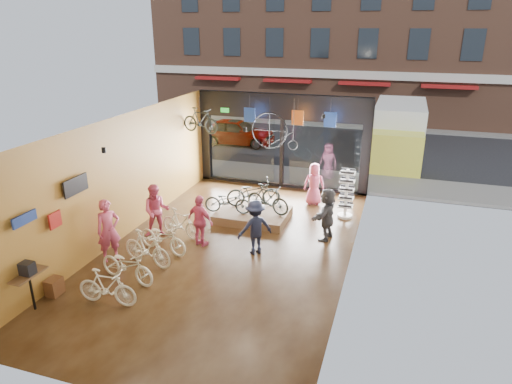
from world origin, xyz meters
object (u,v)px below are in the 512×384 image
at_px(floor_bike_2, 127,265).
at_px(customer_1, 156,211).
at_px(display_bike_left, 228,201).
at_px(customer_0, 109,230).
at_px(box_truck, 398,135).
at_px(penny_farthing, 277,132).
at_px(sunglasses_rack, 346,194).
at_px(floor_bike_3, 147,248).
at_px(display_platform, 253,215).
at_px(floor_bike_1, 107,287).
at_px(customer_3, 255,227).
at_px(street_car, 237,132).
at_px(customer_4, 314,184).
at_px(display_bike_mid, 268,199).
at_px(customer_5, 327,214).
at_px(customer_2, 200,221).
at_px(floor_bike_5, 181,223).
at_px(display_bike_right, 253,193).
at_px(floor_bike_4, 163,237).
at_px(hung_bike, 200,120).

relative_size(floor_bike_2, customer_1, 1.01).
height_order(display_bike_left, customer_0, customer_0).
bearing_deg(box_truck, penny_farthing, -125.60).
distance_m(customer_1, sunglasses_rack, 6.39).
distance_m(floor_bike_3, display_platform, 4.30).
height_order(box_truck, floor_bike_1, box_truck).
bearing_deg(customer_3, penny_farthing, -122.75).
relative_size(street_car, penny_farthing, 2.42).
relative_size(display_platform, customer_4, 1.52).
height_order(floor_bike_1, customer_0, customer_0).
distance_m(display_bike_mid, sunglasses_rack, 2.73).
bearing_deg(customer_5, customer_4, -151.00).
relative_size(customer_2, sunglasses_rack, 0.92).
xyz_separation_m(floor_bike_5, display_bike_right, (1.59, 2.48, 0.33)).
distance_m(display_bike_right, customer_1, 3.52).
height_order(display_bike_left, display_bike_mid, display_bike_mid).
height_order(box_truck, customer_1, box_truck).
bearing_deg(street_car, floor_bike_1, -171.20).
distance_m(street_car, floor_bike_4, 12.94).
relative_size(display_bike_right, penny_farthing, 1.07).
height_order(street_car, floor_bike_3, street_car).
bearing_deg(customer_1, customer_4, 20.56).
bearing_deg(customer_0, display_bike_left, 7.17).
relative_size(penny_farthing, hung_bike, 1.11).
distance_m(floor_bike_3, customer_1, 1.88).
xyz_separation_m(floor_bike_4, penny_farthing, (1.88, 5.65, 2.04)).
distance_m(customer_1, penny_farthing, 5.64).
bearing_deg(floor_bike_1, hung_bike, 3.66).
xyz_separation_m(floor_bike_5, penny_farthing, (1.84, 4.58, 2.04)).
height_order(customer_4, sunglasses_rack, sunglasses_rack).
bearing_deg(customer_0, floor_bike_4, -14.17).
xyz_separation_m(floor_bike_2, hung_bike, (-0.83, 6.67, 2.47)).
xyz_separation_m(floor_bike_5, customer_1, (-0.73, -0.16, 0.40)).
bearing_deg(floor_bike_2, hung_bike, 18.37).
bearing_deg(sunglasses_rack, street_car, 139.58).
bearing_deg(floor_bike_3, customer_4, -17.71).
height_order(floor_bike_1, hung_bike, hung_bike).
relative_size(floor_bike_3, customer_3, 1.01).
xyz_separation_m(box_truck, floor_bike_5, (-6.18, -10.65, -0.91)).
height_order(box_truck, display_bike_left, box_truck).
xyz_separation_m(display_bike_left, display_bike_mid, (1.27, 0.44, 0.07)).
bearing_deg(floor_bike_1, display_bike_left, -13.40).
bearing_deg(sunglasses_rack, floor_bike_2, -119.50).
bearing_deg(box_truck, hung_bike, -136.42).
xyz_separation_m(floor_bike_3, customer_5, (4.46, 3.16, 0.33)).
xyz_separation_m(floor_bike_4, floor_bike_5, (0.05, 1.07, 0.00)).
bearing_deg(floor_bike_4, floor_bike_5, 11.71).
xyz_separation_m(display_bike_mid, customer_3, (0.32, -2.37, 0.04)).
relative_size(display_bike_left, hung_bike, 1.01).
bearing_deg(floor_bike_5, customer_2, -98.06).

